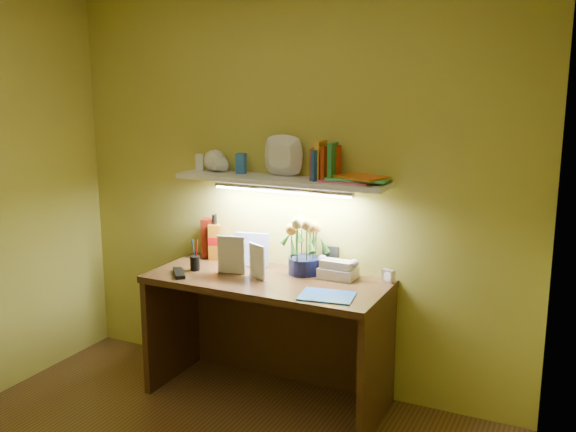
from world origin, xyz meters
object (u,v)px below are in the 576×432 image
object	(u,v)px
telephone	(338,267)
desk_clock	(388,276)
flower_bouquet	(305,246)
desk	(267,339)
whisky_bottle	(215,237)

from	to	relation	value
telephone	desk_clock	distance (m)	0.29
flower_bouquet	telephone	xyz separation A→B (m)	(0.21, 0.00, -0.11)
desk	telephone	bearing A→B (deg)	26.78
desk	whisky_bottle	bearing A→B (deg)	155.71
flower_bouquet	telephone	bearing A→B (deg)	0.85
telephone	whisky_bottle	size ratio (longest dim) A/B	0.71
desk	flower_bouquet	distance (m)	0.60
flower_bouquet	whisky_bottle	size ratio (longest dim) A/B	1.17
desk	telephone	distance (m)	0.60
flower_bouquet	whisky_bottle	bearing A→B (deg)	176.78
desk_clock	telephone	bearing A→B (deg)	-149.54
desk	desk_clock	world-z (taller)	desk_clock
desk	telephone	world-z (taller)	telephone
desk	telephone	size ratio (longest dim) A/B	6.77
desk	whisky_bottle	size ratio (longest dim) A/B	4.83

